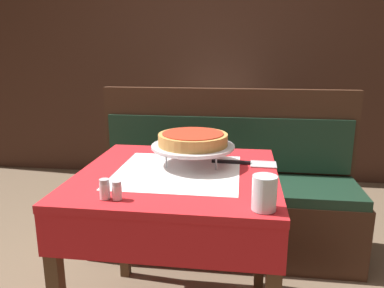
# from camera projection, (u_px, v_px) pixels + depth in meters

# --- Properties ---
(dining_table_front) EXTENTS (0.83, 0.83, 0.78)m
(dining_table_front) POSITION_uv_depth(u_px,v_px,m) (178.00, 196.00, 1.61)
(dining_table_front) COLOR red
(dining_table_front) RESTS_ON ground_plane
(dining_table_rear) EXTENTS (0.70, 0.70, 0.77)m
(dining_table_rear) POSITION_uv_depth(u_px,v_px,m) (218.00, 122.00, 3.26)
(dining_table_rear) COLOR beige
(dining_table_rear) RESTS_ON ground_plane
(booth_bench) EXTENTS (1.66, 0.50, 1.03)m
(booth_bench) POSITION_uv_depth(u_px,v_px,m) (224.00, 203.00, 2.41)
(booth_bench) COLOR #3D2316
(booth_bench) RESTS_ON ground_plane
(back_wall_panel) EXTENTS (6.00, 0.04, 2.40)m
(back_wall_panel) POSITION_uv_depth(u_px,v_px,m) (217.00, 58.00, 3.62)
(back_wall_panel) COLOR #3D2319
(back_wall_panel) RESTS_ON ground_plane
(pizza_pan_stand) EXTENTS (0.37, 0.37, 0.09)m
(pizza_pan_stand) POSITION_uv_depth(u_px,v_px,m) (193.00, 147.00, 1.65)
(pizza_pan_stand) COLOR #ADADB2
(pizza_pan_stand) RESTS_ON dining_table_front
(deep_dish_pizza) EXTENTS (0.31, 0.31, 0.05)m
(deep_dish_pizza) POSITION_uv_depth(u_px,v_px,m) (193.00, 139.00, 1.64)
(deep_dish_pizza) COLOR #C68E47
(deep_dish_pizza) RESTS_ON pizza_pan_stand
(pizza_server) EXTENTS (0.29, 0.10, 0.01)m
(pizza_server) POSITION_uv_depth(u_px,v_px,m) (248.00, 163.00, 1.68)
(pizza_server) COLOR #BCBCC1
(pizza_server) RESTS_ON dining_table_front
(water_glass_near) EXTENTS (0.08, 0.08, 0.11)m
(water_glass_near) POSITION_uv_depth(u_px,v_px,m) (264.00, 193.00, 1.19)
(water_glass_near) COLOR silver
(water_glass_near) RESTS_ON dining_table_front
(salt_shaker) EXTENTS (0.04, 0.04, 0.07)m
(salt_shaker) POSITION_uv_depth(u_px,v_px,m) (105.00, 189.00, 1.28)
(salt_shaker) COLOR silver
(salt_shaker) RESTS_ON dining_table_front
(pepper_shaker) EXTENTS (0.03, 0.03, 0.07)m
(pepper_shaker) POSITION_uv_depth(u_px,v_px,m) (117.00, 190.00, 1.28)
(pepper_shaker) COLOR silver
(pepper_shaker) RESTS_ON dining_table_front
(napkin_holder) EXTENTS (0.10, 0.05, 0.09)m
(napkin_holder) POSITION_uv_depth(u_px,v_px,m) (196.00, 141.00, 1.92)
(napkin_holder) COLOR #B2B2B7
(napkin_holder) RESTS_ON dining_table_front
(condiment_caddy) EXTENTS (0.14, 0.14, 0.17)m
(condiment_caddy) POSITION_uv_depth(u_px,v_px,m) (221.00, 106.00, 3.21)
(condiment_caddy) COLOR black
(condiment_caddy) RESTS_ON dining_table_rear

